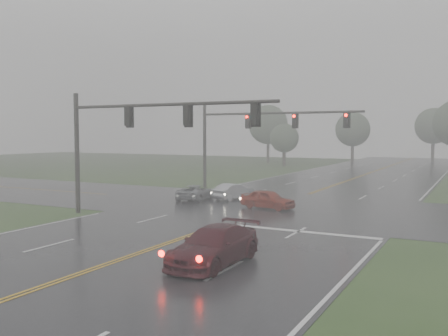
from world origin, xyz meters
The scene contains 14 objects.
ground centered at (0.00, 0.00, 0.00)m, with size 180.00×180.00×0.00m, color #27401B.
main_road centered at (0.00, 20.00, 0.00)m, with size 18.00×160.00×0.02m, color black.
cross_street centered at (0.00, 22.00, 0.00)m, with size 120.00×14.00×0.02m, color black.
stop_bar centered at (4.50, 14.40, 0.00)m, with size 8.50×0.50×0.01m, color silver.
sedan_maroon centered at (3.70, 6.65, 0.00)m, with size 2.04×5.03×1.46m, color #33090F.
sedan_red centered at (0.02, 21.00, 0.00)m, with size 1.52×3.77×1.29m, color maroon.
sedan_silver centered at (-4.15, 24.14, 0.00)m, with size 1.31×3.74×1.23m, color #9FA1A7.
car_grey centered at (-6.59, 22.50, 0.00)m, with size 1.93×4.19×1.16m, color slate.
signal_gantry_near centered at (-5.90, 13.76, 5.40)m, with size 13.97×0.34×7.68m.
signal_gantry_far centered at (-5.57, 30.26, 5.50)m, with size 14.82×0.39×7.79m.
tree_nw_a centered at (-14.75, 63.31, 4.36)m, with size 4.53×4.53×6.65m.
tree_n_mid centered at (-7.43, 77.45, 5.79)m, with size 5.99×5.99×8.80m.
tree_nw_b centered at (-20.49, 70.55, 6.61)m, with size 6.84×6.84×10.05m.
tree_n_far centered at (4.59, 89.45, 6.46)m, with size 6.69×6.69×9.82m.
Camera 1 is at (12.92, -10.21, 5.14)m, focal length 40.00 mm.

